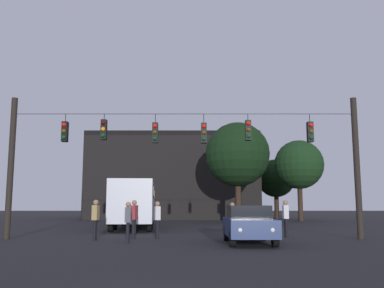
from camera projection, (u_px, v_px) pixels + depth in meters
ground_plane at (185, 227)px, 30.08m from camera, size 168.00×168.00×0.00m
overhead_signal_span at (181, 153)px, 19.83m from camera, size 16.36×0.44×6.57m
city_bus at (133, 200)px, 28.73m from camera, size 3.33×11.16×3.00m
car_near_right at (246, 224)px, 17.25m from camera, size 1.82×4.35×1.52m
pedestrian_crossing_left at (93, 217)px, 18.83m from camera, size 0.28×0.39×1.77m
pedestrian_crossing_center at (155, 217)px, 19.81m from camera, size 0.32×0.41×1.71m
pedestrian_crossing_right at (126, 220)px, 17.56m from camera, size 0.26×0.37×1.67m
pedestrian_near_bus at (230, 218)px, 20.36m from camera, size 0.27×0.38×1.66m
pedestrian_trailing at (132, 217)px, 19.57m from camera, size 0.33×0.41×1.77m
pedestrian_far_side at (284, 216)px, 20.71m from camera, size 0.24×0.36×1.77m
corner_building at (173, 179)px, 49.89m from camera, size 18.24×13.28×9.17m
tree_left_silhouette at (297, 165)px, 42.13m from camera, size 4.82×4.82×7.90m
tree_behind_building at (235, 155)px, 36.70m from camera, size 5.53×5.53×8.62m
tree_right_far at (274, 178)px, 48.15m from camera, size 4.27×4.27×6.67m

